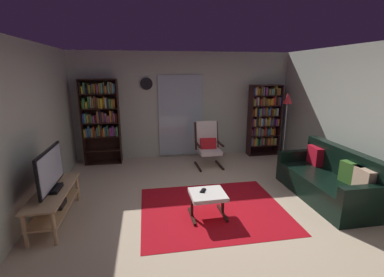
{
  "coord_description": "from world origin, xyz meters",
  "views": [
    {
      "loc": [
        -0.95,
        -3.7,
        2.15
      ],
      "look_at": [
        -0.11,
        1.15,
        0.89
      ],
      "focal_mm": 24.91,
      "sensor_mm": 36.0,
      "label": 1
    }
  ],
  "objects_px": {
    "cell_phone": "(203,191)",
    "wall_clock": "(146,84)",
    "lounge_armchair": "(208,143)",
    "ottoman": "(208,197)",
    "leather_sofa": "(329,180)",
    "floor_lamp_by_shelf": "(287,106)",
    "tv_stand": "(54,201)",
    "bookshelf_near_sofa": "(264,118)",
    "tv_remote": "(203,190)",
    "television": "(51,171)",
    "bookshelf_near_tv": "(100,116)"
  },
  "relations": [
    {
      "from": "cell_phone",
      "to": "wall_clock",
      "type": "height_order",
      "value": "wall_clock"
    },
    {
      "from": "lounge_armchair",
      "to": "ottoman",
      "type": "xyz_separation_m",
      "value": [
        -0.52,
        -2.2,
        -0.22
      ]
    },
    {
      "from": "leather_sofa",
      "to": "lounge_armchair",
      "type": "xyz_separation_m",
      "value": [
        -1.68,
        1.96,
        0.22
      ]
    },
    {
      "from": "floor_lamp_by_shelf",
      "to": "tv_stand",
      "type": "bearing_deg",
      "value": -159.05
    },
    {
      "from": "bookshelf_near_sofa",
      "to": "ottoman",
      "type": "height_order",
      "value": "bookshelf_near_sofa"
    },
    {
      "from": "bookshelf_near_sofa",
      "to": "floor_lamp_by_shelf",
      "type": "distance_m",
      "value": 0.91
    },
    {
      "from": "tv_remote",
      "to": "bookshelf_near_sofa",
      "type": "bearing_deg",
      "value": 85.53
    },
    {
      "from": "television",
      "to": "ottoman",
      "type": "relative_size",
      "value": 1.8
    },
    {
      "from": "television",
      "to": "leather_sofa",
      "type": "distance_m",
      "value": 4.44
    },
    {
      "from": "tv_stand",
      "to": "cell_phone",
      "type": "relative_size",
      "value": 9.41
    },
    {
      "from": "leather_sofa",
      "to": "tv_remote",
      "type": "bearing_deg",
      "value": -175.74
    },
    {
      "from": "tv_stand",
      "to": "ottoman",
      "type": "relative_size",
      "value": 2.49
    },
    {
      "from": "cell_phone",
      "to": "television",
      "type": "bearing_deg",
      "value": -163.46
    },
    {
      "from": "cell_phone",
      "to": "tv_remote",
      "type": "bearing_deg",
      "value": 172.02
    },
    {
      "from": "leather_sofa",
      "to": "lounge_armchair",
      "type": "relative_size",
      "value": 1.82
    },
    {
      "from": "bookshelf_near_sofa",
      "to": "wall_clock",
      "type": "xyz_separation_m",
      "value": [
        -2.94,
        0.19,
        0.88
      ]
    },
    {
      "from": "tv_remote",
      "to": "leather_sofa",
      "type": "bearing_deg",
      "value": 38.55
    },
    {
      "from": "tv_stand",
      "to": "lounge_armchair",
      "type": "distance_m",
      "value": 3.36
    },
    {
      "from": "lounge_armchair",
      "to": "tv_remote",
      "type": "bearing_deg",
      "value": -105.23
    },
    {
      "from": "bookshelf_near_tv",
      "to": "floor_lamp_by_shelf",
      "type": "height_order",
      "value": "bookshelf_near_tv"
    },
    {
      "from": "ottoman",
      "to": "floor_lamp_by_shelf",
      "type": "bearing_deg",
      "value": 41.0
    },
    {
      "from": "leather_sofa",
      "to": "ottoman",
      "type": "distance_m",
      "value": 2.21
    },
    {
      "from": "tv_remote",
      "to": "cell_phone",
      "type": "xyz_separation_m",
      "value": [
        0.01,
        -0.01,
        -0.0
      ]
    },
    {
      "from": "television",
      "to": "ottoman",
      "type": "distance_m",
      "value": 2.28
    },
    {
      "from": "television",
      "to": "floor_lamp_by_shelf",
      "type": "xyz_separation_m",
      "value": [
        4.5,
        1.72,
        0.6
      ]
    },
    {
      "from": "tv_stand",
      "to": "lounge_armchair",
      "type": "xyz_separation_m",
      "value": [
        2.74,
        1.94,
        0.22
      ]
    },
    {
      "from": "lounge_armchair",
      "to": "ottoman",
      "type": "distance_m",
      "value": 2.27
    },
    {
      "from": "television",
      "to": "floor_lamp_by_shelf",
      "type": "relative_size",
      "value": 0.57
    },
    {
      "from": "television",
      "to": "ottoman",
      "type": "height_order",
      "value": "television"
    },
    {
      "from": "bookshelf_near_tv",
      "to": "tv_stand",
      "type": "bearing_deg",
      "value": -97.36
    },
    {
      "from": "television",
      "to": "floor_lamp_by_shelf",
      "type": "bearing_deg",
      "value": 20.94
    },
    {
      "from": "leather_sofa",
      "to": "tv_remote",
      "type": "distance_m",
      "value": 2.26
    },
    {
      "from": "bookshelf_near_sofa",
      "to": "ottoman",
      "type": "bearing_deg",
      "value": -127.23
    },
    {
      "from": "tv_stand",
      "to": "television",
      "type": "distance_m",
      "value": 0.46
    },
    {
      "from": "cell_phone",
      "to": "floor_lamp_by_shelf",
      "type": "relative_size",
      "value": 0.08
    },
    {
      "from": "television",
      "to": "tv_remote",
      "type": "distance_m",
      "value": 2.2
    },
    {
      "from": "floor_lamp_by_shelf",
      "to": "lounge_armchair",
      "type": "bearing_deg",
      "value": 173.08
    },
    {
      "from": "cell_phone",
      "to": "floor_lamp_by_shelf",
      "type": "distance_m",
      "value": 3.18
    },
    {
      "from": "wall_clock",
      "to": "tv_remote",
      "type": "bearing_deg",
      "value": -75.37
    },
    {
      "from": "bookshelf_near_sofa",
      "to": "lounge_armchair",
      "type": "distance_m",
      "value": 1.76
    },
    {
      "from": "lounge_armchair",
      "to": "tv_remote",
      "type": "relative_size",
      "value": 7.1
    },
    {
      "from": "wall_clock",
      "to": "bookshelf_near_tv",
      "type": "bearing_deg",
      "value": -170.45
    },
    {
      "from": "wall_clock",
      "to": "floor_lamp_by_shelf",
      "type": "bearing_deg",
      "value": -17.65
    },
    {
      "from": "tv_remote",
      "to": "wall_clock",
      "type": "distance_m",
      "value": 3.33
    },
    {
      "from": "floor_lamp_by_shelf",
      "to": "wall_clock",
      "type": "height_order",
      "value": "wall_clock"
    },
    {
      "from": "cell_phone",
      "to": "lounge_armchair",
      "type": "bearing_deg",
      "value": 96.71
    },
    {
      "from": "cell_phone",
      "to": "ottoman",
      "type": "bearing_deg",
      "value": -29.59
    },
    {
      "from": "lounge_armchair",
      "to": "wall_clock",
      "type": "height_order",
      "value": "wall_clock"
    },
    {
      "from": "television",
      "to": "wall_clock",
      "type": "xyz_separation_m",
      "value": [
        1.4,
        2.71,
        1.08
      ]
    },
    {
      "from": "tv_remote",
      "to": "ottoman",
      "type": "bearing_deg",
      "value": -14.66
    }
  ]
}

